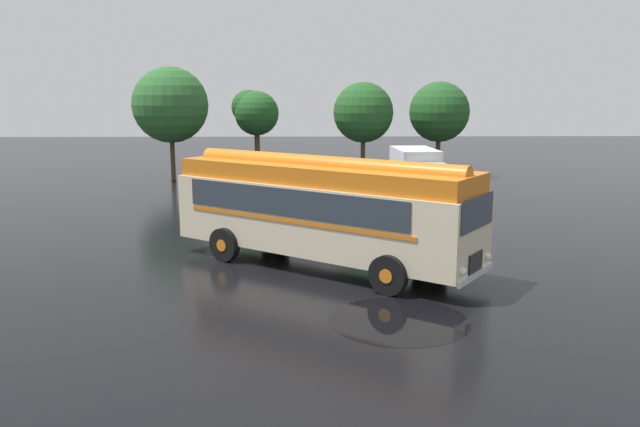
% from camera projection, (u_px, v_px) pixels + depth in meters
% --- Properties ---
extents(ground_plane, '(120.00, 120.00, 0.00)m').
position_uv_depth(ground_plane, '(333.00, 263.00, 19.94)').
color(ground_plane, black).
extents(vintage_bus, '(9.58, 7.92, 3.49)m').
position_uv_depth(vintage_bus, '(321.00, 207.00, 19.26)').
color(vintage_bus, beige).
rests_on(vintage_bus, ground).
extents(car_near_left, '(2.08, 4.26, 1.66)m').
position_uv_depth(car_near_left, '(309.00, 183.00, 31.68)').
color(car_near_left, maroon).
rests_on(car_near_left, ground).
extents(car_mid_left, '(2.32, 4.37, 1.66)m').
position_uv_depth(car_mid_left, '(370.00, 182.00, 32.19)').
color(car_mid_left, navy).
rests_on(car_mid_left, ground).
extents(box_van, '(2.52, 5.85, 2.50)m').
position_uv_depth(box_van, '(418.00, 172.00, 32.28)').
color(box_van, silver).
rests_on(box_van, ground).
extents(tree_far_left, '(4.66, 4.66, 6.98)m').
position_uv_depth(tree_far_left, '(170.00, 105.00, 38.29)').
color(tree_far_left, '#4C3823').
rests_on(tree_far_left, ground).
extents(tree_left_of_centre, '(3.06, 2.84, 5.59)m').
position_uv_depth(tree_left_of_centre, '(254.00, 112.00, 39.92)').
color(tree_left_of_centre, '#4C3823').
rests_on(tree_left_of_centre, ground).
extents(tree_centre, '(3.70, 3.70, 6.05)m').
position_uv_depth(tree_centre, '(362.00, 114.00, 38.22)').
color(tree_centre, '#4C3823').
rests_on(tree_centre, ground).
extents(tree_right_of_centre, '(3.82, 3.82, 6.11)m').
position_uv_depth(tree_right_of_centre, '(440.00, 112.00, 39.63)').
color(tree_right_of_centre, '#4C3823').
rests_on(tree_right_of_centre, ground).
extents(puddle_patch, '(3.39, 3.39, 0.01)m').
position_uv_depth(puddle_patch, '(399.00, 320.00, 14.92)').
color(puddle_patch, black).
rests_on(puddle_patch, ground).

